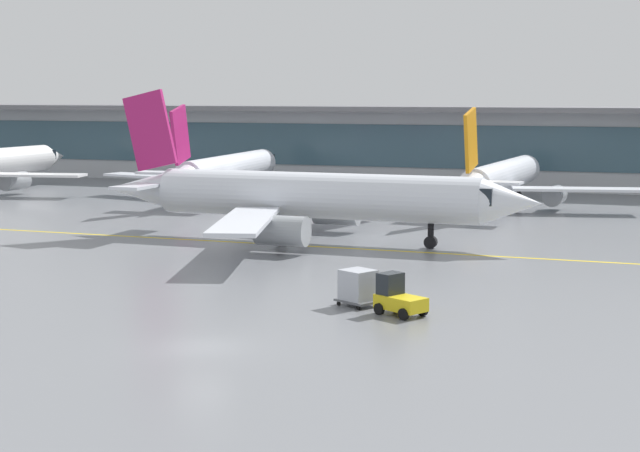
{
  "coord_description": "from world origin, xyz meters",
  "views": [
    {
      "loc": [
        19.44,
        -39.62,
        11.28
      ],
      "look_at": [
        -1.18,
        19.24,
        3.0
      ],
      "focal_mm": 56.69,
      "sensor_mm": 36.0,
      "label": 1
    }
  ],
  "objects_px": {
    "gate_airplane_2": "(502,178)",
    "taxiing_regional_jet": "(312,197)",
    "gate_airplane_1": "(228,170)",
    "cargo_dolly_lead": "(358,286)",
    "baggage_tug": "(398,297)"
  },
  "relations": [
    {
      "from": "gate_airplane_2",
      "to": "gate_airplane_1",
      "type": "bearing_deg",
      "value": 95.04
    },
    {
      "from": "gate_airplane_2",
      "to": "taxiing_regional_jet",
      "type": "bearing_deg",
      "value": 164.27
    },
    {
      "from": "gate_airplane_1",
      "to": "taxiing_regional_jet",
      "type": "height_order",
      "value": "taxiing_regional_jet"
    },
    {
      "from": "gate_airplane_1",
      "to": "cargo_dolly_lead",
      "type": "bearing_deg",
      "value": -151.42
    },
    {
      "from": "gate_airplane_1",
      "to": "baggage_tug",
      "type": "relative_size",
      "value": 10.36
    },
    {
      "from": "gate_airplane_2",
      "to": "cargo_dolly_lead",
      "type": "xyz_separation_m",
      "value": [
        0.23,
        -48.23,
        -1.94
      ]
    },
    {
      "from": "gate_airplane_2",
      "to": "cargo_dolly_lead",
      "type": "height_order",
      "value": "gate_airplane_2"
    },
    {
      "from": "taxiing_regional_jet",
      "to": "baggage_tug",
      "type": "bearing_deg",
      "value": -60.04
    },
    {
      "from": "gate_airplane_1",
      "to": "taxiing_regional_jet",
      "type": "distance_m",
      "value": 33.05
    },
    {
      "from": "gate_airplane_2",
      "to": "cargo_dolly_lead",
      "type": "distance_m",
      "value": 48.27
    },
    {
      "from": "gate_airplane_2",
      "to": "baggage_tug",
      "type": "height_order",
      "value": "gate_airplane_2"
    },
    {
      "from": "taxiing_regional_jet",
      "to": "cargo_dolly_lead",
      "type": "distance_m",
      "value": 23.28
    },
    {
      "from": "baggage_tug",
      "to": "taxiing_regional_jet",
      "type": "bearing_deg",
      "value": 148.11
    },
    {
      "from": "cargo_dolly_lead",
      "to": "gate_airplane_2",
      "type": "bearing_deg",
      "value": 118.8
    },
    {
      "from": "taxiing_regional_jet",
      "to": "gate_airplane_2",
      "type": "bearing_deg",
      "value": 70.6
    }
  ]
}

